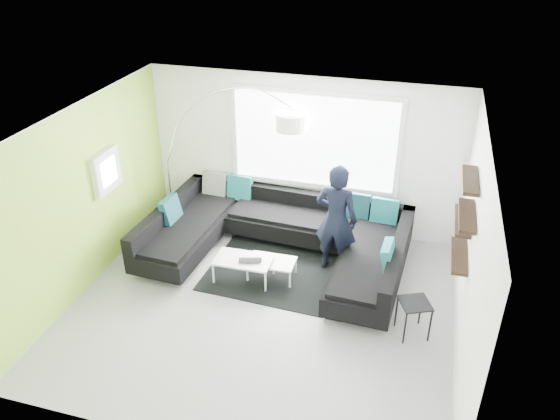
# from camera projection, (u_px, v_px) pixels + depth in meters

# --- Properties ---
(ground) EXTENTS (5.50, 5.50, 0.00)m
(ground) POSITION_uv_depth(u_px,v_px,m) (262.00, 306.00, 8.11)
(ground) COLOR gray
(ground) RESTS_ON ground
(room_shell) EXTENTS (5.54, 5.04, 2.82)m
(room_shell) POSITION_uv_depth(u_px,v_px,m) (266.00, 192.00, 7.39)
(room_shell) COLOR white
(room_shell) RESTS_ON ground
(sectional_sofa) EXTENTS (4.28, 2.80, 0.89)m
(sectional_sofa) POSITION_uv_depth(u_px,v_px,m) (276.00, 241.00, 8.94)
(sectional_sofa) COLOR black
(sectional_sofa) RESTS_ON ground
(rug) EXTENTS (2.43, 1.82, 0.01)m
(rug) POSITION_uv_depth(u_px,v_px,m) (282.00, 273.00, 8.82)
(rug) COLOR black
(rug) RESTS_ON ground
(coffee_table) EXTENTS (1.16, 0.69, 0.38)m
(coffee_table) POSITION_uv_depth(u_px,v_px,m) (258.00, 268.00, 8.63)
(coffee_table) COLOR white
(coffee_table) RESTS_ON ground
(arc_lamp) EXTENTS (2.65, 1.52, 2.65)m
(arc_lamp) POSITION_uv_depth(u_px,v_px,m) (167.00, 162.00, 9.44)
(arc_lamp) COLOR white
(arc_lamp) RESTS_ON ground
(side_table) EXTENTS (0.52, 0.52, 0.54)m
(side_table) POSITION_uv_depth(u_px,v_px,m) (413.00, 318.00, 7.46)
(side_table) COLOR black
(side_table) RESTS_ON ground
(person) EXTENTS (0.79, 0.61, 1.85)m
(person) POSITION_uv_depth(u_px,v_px,m) (336.00, 219.00, 8.51)
(person) COLOR black
(person) RESTS_ON ground
(laptop) EXTENTS (0.48, 0.42, 0.03)m
(laptop) POSITION_uv_depth(u_px,v_px,m) (250.00, 262.00, 8.42)
(laptop) COLOR black
(laptop) RESTS_ON coffee_table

